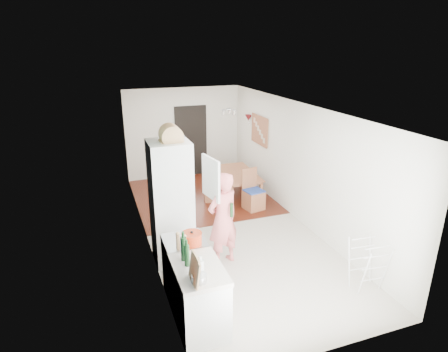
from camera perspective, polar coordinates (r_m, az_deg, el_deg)
room_shell at (r=7.32m, az=0.37°, el=0.75°), size 3.20×7.00×2.50m
floor at (r=7.81m, az=0.35°, el=-7.96°), size 3.20×7.00×0.01m
wood_floor_overlay at (r=9.41m, az=-3.48°, el=-3.00°), size 3.20×3.30×0.01m
sage_wall_panel at (r=4.91m, az=-9.18°, el=-1.72°), size 0.02×3.00×1.30m
tile_splashback at (r=4.73m, az=-7.37°, el=-11.95°), size 0.02×1.90×0.50m
doorway_recess at (r=10.64m, az=-5.02°, el=5.29°), size 0.90×0.04×2.00m
base_cabinet at (r=5.19m, az=-3.78°, el=-18.25°), size 0.60×0.90×0.86m
worktop at (r=4.92m, az=-3.90°, el=-14.02°), size 0.62×0.92×0.06m
range_cooker at (r=5.78m, az=-5.89°, el=-13.82°), size 0.60×0.60×0.88m
cooker_top at (r=5.54m, az=-6.05°, el=-9.84°), size 0.60×0.60×0.04m
fridge_housing at (r=6.36m, az=-8.05°, el=-4.11°), size 0.66×0.66×2.15m
fridge_door at (r=6.06m, az=-2.02°, el=-0.34°), size 0.14×0.56×0.70m
fridge_interior at (r=6.25m, az=-5.47°, el=0.23°), size 0.02×0.52×0.66m
pinboard at (r=9.52m, az=5.47°, el=6.97°), size 0.03×0.90×0.70m
pinboard_frame at (r=9.51m, az=5.39°, el=6.97°), size 0.00×0.94×0.74m
wall_sconce at (r=10.04m, az=3.73°, el=8.85°), size 0.18×0.18×0.16m
person at (r=6.24m, az=-0.18°, el=-5.42°), size 0.83×0.68×1.95m
dining_table at (r=9.45m, az=2.11°, el=-1.33°), size 0.82×1.40×0.48m
dining_chair at (r=8.50m, az=4.57°, el=-2.15°), size 0.47×0.47×0.95m
stool at (r=9.04m, az=-1.93°, el=-2.51°), size 0.40×0.40×0.43m
grey_drape at (r=8.90m, az=-1.99°, el=-0.75°), size 0.50×0.50×0.18m
drying_rack at (r=6.28m, az=21.00°, el=-12.56°), size 0.45×0.41×0.81m
bread_bin at (r=5.98m, az=-8.11°, el=6.16°), size 0.42×0.41×0.19m
red_casserole at (r=5.38m, az=-4.93°, el=-9.44°), size 0.31×0.31×0.17m
steel_pan at (r=4.63m, az=-3.80°, el=-15.27°), size 0.24×0.24×0.10m
held_bottle at (r=6.15m, az=1.15°, el=-5.20°), size 0.05×0.05×0.24m
bottle_a at (r=4.99m, az=-6.17°, el=-10.96°), size 0.08×0.08×0.33m
bottle_b at (r=4.88m, az=-5.68°, el=-11.94°), size 0.09×0.09×0.30m
bottle_c at (r=4.68m, az=-3.65°, el=-13.86°), size 0.12×0.12×0.23m
pepper_mill_front at (r=5.20m, az=-6.02°, el=-10.38°), size 0.06×0.06×0.20m
pepper_mill_back at (r=5.27m, az=-7.02°, el=-10.02°), size 0.06×0.06×0.21m
chopping_boards at (r=4.53m, az=-4.49°, el=-14.11°), size 0.07×0.27×0.36m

